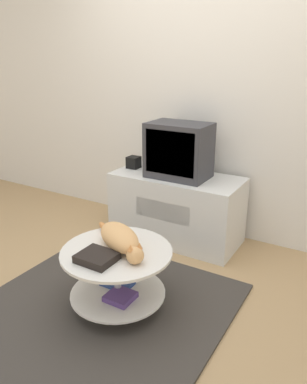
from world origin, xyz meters
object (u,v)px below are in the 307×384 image
Objects in this scene: tv at (179,150)px; cat at (120,238)px; speaker at (134,162)px; dvd_box at (97,257)px.

cat is (0.14, -1.04, -0.32)m from tv.
tv reaches higher than cat.
tv is 0.94× the size of cat.
cat is at bearing -60.23° from speaker.
speaker reaches higher than cat.
tv is 2.38× the size of dvd_box.
speaker is at bearing 176.24° from tv.
cat is (0.03, 0.20, 0.04)m from dvd_box.
tv is 0.51m from speaker.
speaker is 0.20× the size of cat.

